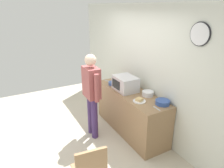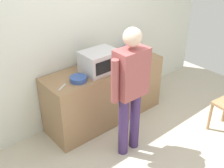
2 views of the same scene
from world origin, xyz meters
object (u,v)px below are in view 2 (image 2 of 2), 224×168
object	(u,v)px
sandwich_plate	(132,60)
mixing_bowl	(132,49)
microwave	(100,61)
person_standing	(131,85)
spoon_utensil	(145,53)
cereal_bowl	(113,55)
salad_bowl	(78,79)
fork_utensil	(62,87)

from	to	relation	value
sandwich_plate	mixing_bowl	xyz separation A→B (m)	(0.29, 0.30, 0.02)
mixing_bowl	microwave	bearing A→B (deg)	-164.56
person_standing	spoon_utensil	bearing A→B (deg)	36.16
microwave	cereal_bowl	bearing A→B (deg)	28.47
sandwich_plate	spoon_utensil	size ratio (longest dim) A/B	1.39
salad_bowl	person_standing	xyz separation A→B (m)	(0.31, -0.66, 0.08)
cereal_bowl	fork_utensil	size ratio (longest dim) A/B	1.32
cereal_bowl	fork_utensil	xyz separation A→B (m)	(-1.09, -0.30, -0.04)
fork_utensil	spoon_utensil	bearing A→B (deg)	3.63
salad_bowl	person_standing	bearing A→B (deg)	-64.57
cereal_bowl	mixing_bowl	size ratio (longest dim) A/B	0.88
sandwich_plate	person_standing	world-z (taller)	person_standing
sandwich_plate	cereal_bowl	distance (m)	0.33
sandwich_plate	spoon_utensil	world-z (taller)	sandwich_plate
salad_bowl	spoon_utensil	distance (m)	1.35
mixing_bowl	spoon_utensil	xyz separation A→B (m)	(0.09, -0.20, -0.03)
microwave	cereal_bowl	xyz separation A→B (m)	(0.44, 0.24, -0.10)
person_standing	cereal_bowl	bearing A→B (deg)	61.11
cereal_bowl	salad_bowl	bearing A→B (deg)	-160.63
cereal_bowl	spoon_utensil	xyz separation A→B (m)	(0.51, -0.20, -0.04)
microwave	salad_bowl	xyz separation A→B (m)	(-0.40, -0.06, -0.12)
mixing_bowl	person_standing	size ratio (longest dim) A/B	0.15
microwave	person_standing	distance (m)	0.72
microwave	cereal_bowl	distance (m)	0.51
cereal_bowl	fork_utensil	world-z (taller)	cereal_bowl
microwave	person_standing	bearing A→B (deg)	-96.85
cereal_bowl	sandwich_plate	bearing A→B (deg)	-65.65
cereal_bowl	microwave	bearing A→B (deg)	-151.53
microwave	mixing_bowl	world-z (taller)	microwave
microwave	person_standing	xyz separation A→B (m)	(-0.09, -0.72, -0.04)
sandwich_plate	spoon_utensil	distance (m)	0.39
fork_utensil	mixing_bowl	bearing A→B (deg)	11.22
microwave	salad_bowl	size ratio (longest dim) A/B	2.18
microwave	salad_bowl	world-z (taller)	microwave
microwave	person_standing	size ratio (longest dim) A/B	0.29
salad_bowl	fork_utensil	bearing A→B (deg)	-178.76
spoon_utensil	person_standing	distance (m)	1.29
salad_bowl	person_standing	world-z (taller)	person_standing
microwave	fork_utensil	bearing A→B (deg)	-174.57
fork_utensil	person_standing	distance (m)	0.87
salad_bowl	fork_utensil	distance (m)	0.25
cereal_bowl	spoon_utensil	world-z (taller)	cereal_bowl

